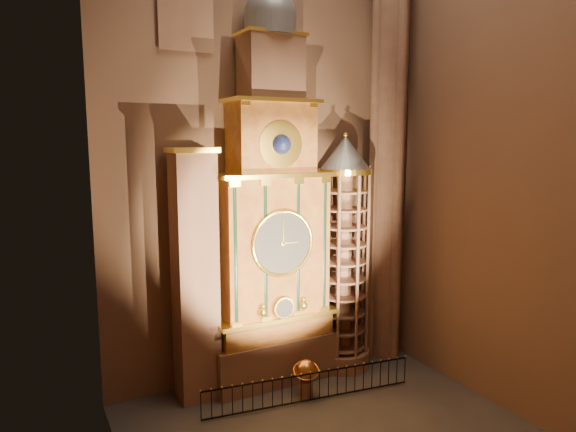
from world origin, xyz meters
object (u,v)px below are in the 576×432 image
stair_turret (344,256)px  iron_railing (310,387)px  celestial_globe (306,375)px  astronomical_clock (272,230)px  portrait_tower (195,275)px

stair_turret → iron_railing: bearing=-143.2°
stair_turret → iron_railing: (-3.05, -2.29, -4.63)m
celestial_globe → astronomical_clock: bearing=104.8°
astronomical_clock → iron_railing: size_ratio=1.90×
celestial_globe → iron_railing: size_ratio=0.18×
stair_turret → celestial_globe: 5.54m
portrait_tower → iron_railing: size_ratio=1.16×
portrait_tower → iron_railing: portrait_tower is taller
portrait_tower → celestial_globe: portrait_tower is taller
astronomical_clock → portrait_tower: size_ratio=1.64×
portrait_tower → stair_turret: bearing=-2.3°
portrait_tower → stair_turret: (6.90, -0.28, 0.12)m
astronomical_clock → celestial_globe: 6.11m
portrait_tower → celestial_globe: 6.12m
celestial_globe → iron_railing: (-0.09, -0.51, -0.30)m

